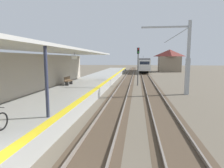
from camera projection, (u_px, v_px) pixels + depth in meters
The scene contains 9 objects.
station_platform at pixel (81, 89), 20.53m from camera, with size 5.00×80.00×0.91m.
station_building_with_canopy at pixel (43, 71), 15.79m from camera, with size 4.85×24.00×4.43m.
track_pair_nearest_platform at pixel (124, 88), 23.92m from camera, with size 2.34×120.00×0.16m.
track_pair_middle at pixel (151, 88), 23.47m from camera, with size 2.34×120.00×0.16m.
approaching_train at pixel (144, 64), 54.03m from camera, with size 2.93×19.60×4.76m.
rail_signal_post at pixel (138, 63), 25.75m from camera, with size 0.32×0.34×5.20m.
catenary_pylon_far_side at pixel (185, 60), 19.22m from camera, with size 5.00×0.40×7.50m.
platform_bench at pixel (68, 80), 20.27m from camera, with size 0.45×1.60×0.88m.
distant_trackside_house at pixel (169, 60), 54.60m from camera, with size 6.60×5.28×6.40m.
Camera 1 is at (3.58, -3.64, 3.68)m, focal length 30.17 mm.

